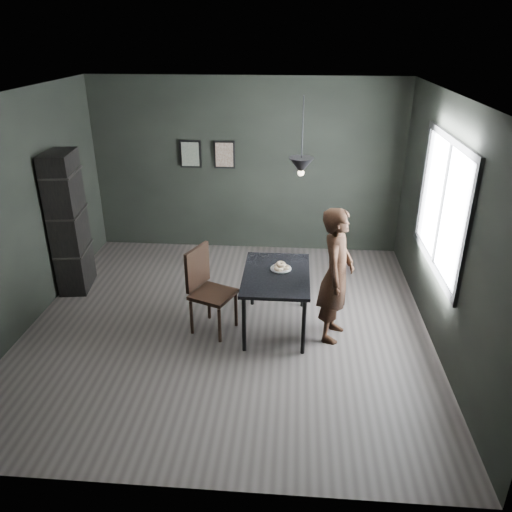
# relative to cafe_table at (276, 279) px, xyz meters

# --- Properties ---
(ground) EXTENTS (5.00, 5.00, 0.00)m
(ground) POSITION_rel_cafe_table_xyz_m (-0.60, 0.00, -0.67)
(ground) COLOR #36312E
(ground) RESTS_ON ground
(back_wall) EXTENTS (5.00, 0.10, 2.80)m
(back_wall) POSITION_rel_cafe_table_xyz_m (-0.60, 2.50, 0.73)
(back_wall) COLOR black
(back_wall) RESTS_ON ground
(ceiling) EXTENTS (5.00, 5.00, 0.02)m
(ceiling) POSITION_rel_cafe_table_xyz_m (-0.60, 0.00, 2.13)
(ceiling) COLOR silver
(ceiling) RESTS_ON ground
(window_assembly) EXTENTS (0.04, 1.96, 1.56)m
(window_assembly) POSITION_rel_cafe_table_xyz_m (1.87, 0.20, 0.93)
(window_assembly) COLOR white
(window_assembly) RESTS_ON ground
(cafe_table) EXTENTS (0.80, 1.20, 0.75)m
(cafe_table) POSITION_rel_cafe_table_xyz_m (0.00, 0.00, 0.00)
(cafe_table) COLOR black
(cafe_table) RESTS_ON ground
(white_plate) EXTENTS (0.23, 0.23, 0.01)m
(white_plate) POSITION_rel_cafe_table_xyz_m (0.05, 0.11, 0.08)
(white_plate) COLOR white
(white_plate) RESTS_ON cafe_table
(donut_pile) EXTENTS (0.19, 0.20, 0.09)m
(donut_pile) POSITION_rel_cafe_table_xyz_m (0.05, 0.11, 0.12)
(donut_pile) COLOR #F7E5C0
(donut_pile) RESTS_ON white_plate
(woman) EXTENTS (0.54, 0.68, 1.65)m
(woman) POSITION_rel_cafe_table_xyz_m (0.70, -0.14, 0.15)
(woman) COLOR black
(woman) RESTS_ON ground
(wood_chair) EXTENTS (0.61, 0.61, 1.08)m
(wood_chair) POSITION_rel_cafe_table_xyz_m (-0.85, -0.09, -0.06)
(wood_chair) COLOR black
(wood_chair) RESTS_ON ground
(shelf_unit) EXTENTS (0.46, 0.70, 1.97)m
(shelf_unit) POSITION_rel_cafe_table_xyz_m (-2.92, 0.85, 0.32)
(shelf_unit) COLOR black
(shelf_unit) RESTS_ON ground
(pendant_lamp) EXTENTS (0.28, 0.28, 0.86)m
(pendant_lamp) POSITION_rel_cafe_table_xyz_m (0.25, 0.10, 1.38)
(pendant_lamp) COLOR black
(pendant_lamp) RESTS_ON ground
(framed_print_left) EXTENTS (0.34, 0.04, 0.44)m
(framed_print_left) POSITION_rel_cafe_table_xyz_m (-1.50, 2.47, 0.93)
(framed_print_left) COLOR black
(framed_print_left) RESTS_ON ground
(framed_print_right) EXTENTS (0.34, 0.04, 0.44)m
(framed_print_right) POSITION_rel_cafe_table_xyz_m (-0.95, 2.47, 0.93)
(framed_print_right) COLOR black
(framed_print_right) RESTS_ON ground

